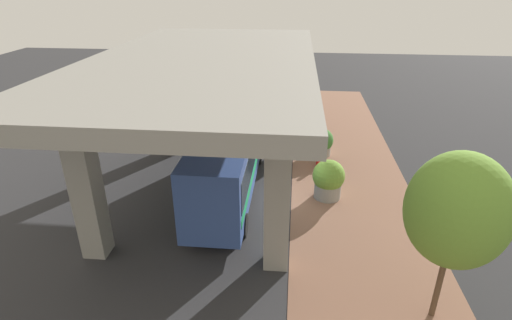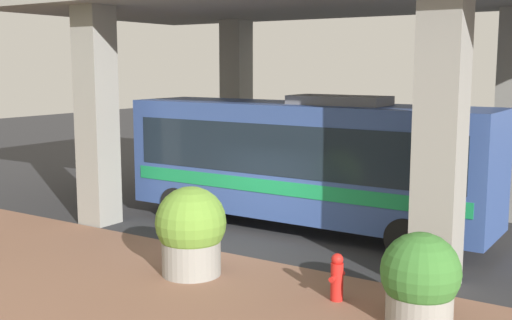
{
  "view_description": "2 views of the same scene",
  "coord_description": "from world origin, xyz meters",
  "px_view_note": "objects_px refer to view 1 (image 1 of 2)",
  "views": [
    {
      "loc": [
        0.07,
        17.03,
        10.01
      ],
      "look_at": [
        1.83,
        -0.8,
        1.6
      ],
      "focal_mm": 28.0,
      "sensor_mm": 36.0,
      "label": 1
    },
    {
      "loc": [
        -12.35,
        -8.83,
        4.57
      ],
      "look_at": [
        -0.87,
        -1.37,
        2.54
      ],
      "focal_mm": 45.0,
      "sensor_mm": 36.0,
      "label": 2
    }
  ],
  "objects_px": {
    "bus": "(229,154)",
    "planter_front": "(328,179)",
    "street_tree_near": "(458,211)",
    "planter_middle": "(321,142)",
    "fire_hydrant": "(318,159)"
  },
  "relations": [
    {
      "from": "planter_middle",
      "to": "street_tree_near",
      "type": "height_order",
      "value": "street_tree_near"
    },
    {
      "from": "planter_front",
      "to": "bus",
      "type": "bearing_deg",
      "value": -1.61
    },
    {
      "from": "planter_middle",
      "to": "street_tree_near",
      "type": "distance_m",
      "value": 13.05
    },
    {
      "from": "planter_front",
      "to": "planter_middle",
      "type": "relative_size",
      "value": 1.18
    },
    {
      "from": "planter_front",
      "to": "planter_middle",
      "type": "xyz_separation_m",
      "value": [
        0.08,
        -5.09,
        -0.18
      ]
    },
    {
      "from": "bus",
      "to": "planter_front",
      "type": "distance_m",
      "value": 4.94
    },
    {
      "from": "bus",
      "to": "street_tree_near",
      "type": "xyz_separation_m",
      "value": [
        -7.74,
        7.35,
        1.91
      ]
    },
    {
      "from": "bus",
      "to": "fire_hydrant",
      "type": "height_order",
      "value": "bus"
    },
    {
      "from": "bus",
      "to": "street_tree_near",
      "type": "distance_m",
      "value": 10.84
    },
    {
      "from": "bus",
      "to": "planter_front",
      "type": "relative_size",
      "value": 5.29
    },
    {
      "from": "bus",
      "to": "street_tree_near",
      "type": "bearing_deg",
      "value": 136.46
    },
    {
      "from": "fire_hydrant",
      "to": "street_tree_near",
      "type": "xyz_separation_m",
      "value": [
        -3.21,
        10.59,
        3.47
      ]
    },
    {
      "from": "planter_front",
      "to": "street_tree_near",
      "type": "distance_m",
      "value": 8.32
    },
    {
      "from": "planter_middle",
      "to": "fire_hydrant",
      "type": "bearing_deg",
      "value": 82.73
    },
    {
      "from": "bus",
      "to": "planter_front",
      "type": "bearing_deg",
      "value": 178.39
    }
  ]
}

